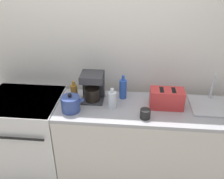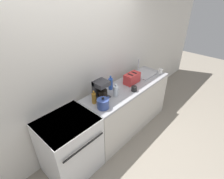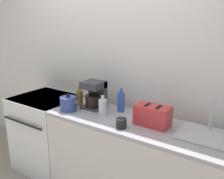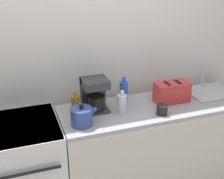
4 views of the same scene
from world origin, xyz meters
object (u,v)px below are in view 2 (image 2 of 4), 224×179
bottle_amber (94,98)px  kettle (103,103)px  stove (70,145)px  cup_white (161,71)px  coffee_maker (101,89)px  bottle_blue (111,84)px  toaster (132,78)px  bottle_clear (116,91)px  cup_black (134,89)px

bottle_amber → kettle: bearing=-87.3°
stove → cup_white: 2.20m
coffee_maker → bottle_blue: 0.30m
stove → cup_white: size_ratio=10.78×
toaster → bottle_amber: 0.89m
coffee_maker → cup_white: bearing=-10.2°
stove → coffee_maker: bearing=5.5°
kettle → bottle_clear: 0.38m
bottle_amber → cup_black: (0.69, -0.24, -0.05)m
bottle_amber → cup_black: bottle_amber is taller
stove → bottle_clear: bottle_clear is taller
kettle → toaster: 0.89m
toaster → bottle_blue: (-0.42, 0.14, 0.01)m
coffee_maker → bottle_amber: size_ratio=1.39×
bottle_blue → bottle_amber: bottle_blue is taller
toaster → bottle_amber: bearing=177.5°
bottle_clear → kettle: bearing=-166.5°
bottle_amber → bottle_clear: bearing=-13.9°
bottle_blue → cup_white: size_ratio=2.80×
bottle_clear → cup_white: 1.23m
coffee_maker → cup_white: coffee_maker is taller
bottle_clear → cup_black: (0.31, -0.14, -0.04)m
toaster → bottle_blue: size_ratio=1.28×
kettle → cup_black: size_ratio=2.32×
bottle_blue → cup_white: 1.18m
bottle_clear → toaster: bearing=6.4°
kettle → bottle_amber: 0.19m
cup_black → bottle_clear: bearing=155.2°
bottle_blue → coffee_maker: bearing=-168.4°
stove → coffee_maker: coffee_maker is taller
bottle_amber → cup_white: bearing=-7.7°
toaster → cup_white: (0.72, -0.18, -0.05)m
kettle → bottle_blue: 0.54m
stove → bottle_amber: bearing=3.2°
kettle → coffee_maker: coffee_maker is taller
coffee_maker → toaster: bearing=-6.2°
bottle_blue → bottle_amber: (-0.47, -0.10, -0.01)m
bottle_clear → cup_black: 0.34m
coffee_maker → bottle_clear: size_ratio=1.43×
bottle_clear → cup_white: bottle_clear is taller
stove → toaster: (1.42, -0.01, 0.55)m
bottle_amber → cup_white: size_ratio=2.39×
stove → kettle: size_ratio=4.34×
coffee_maker → cup_white: size_ratio=3.32×
bottle_blue → cup_white: (1.13, -0.32, -0.06)m
toaster → coffee_maker: size_ratio=1.08×
cup_white → stove: bearing=174.9°
toaster → bottle_blue: bearing=161.9°
coffee_maker → cup_white: 1.45m
stove → bottle_blue: bearing=7.3°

